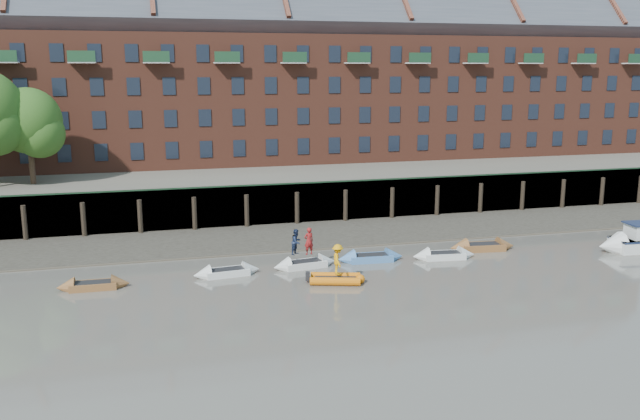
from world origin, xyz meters
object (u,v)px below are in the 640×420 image
object	(u,v)px
rowboat_3	(305,264)
rowboat_5	(444,255)
rowboat_4	(371,258)
person_rib_crew	(338,259)
motor_launch	(634,242)
rowboat_2	(227,272)
rib_tender	(338,279)
rowboat_0	(93,285)
person_rower_b	(296,242)
rowboat_6	(482,247)
person_rower_a	(309,241)

from	to	relation	value
rowboat_3	rowboat_5	distance (m)	9.24
rowboat_4	person_rib_crew	world-z (taller)	person_rib_crew
motor_launch	rowboat_4	bearing A→B (deg)	-3.03
rowboat_2	rib_tender	size ratio (longest dim) A/B	1.28
rowboat_0	person_rib_crew	size ratio (longest dim) A/B	2.23
rib_tender	person_rower_b	size ratio (longest dim) A/B	2.02
rowboat_2	rowboat_4	xyz separation A→B (m)	(9.32, 0.70, 0.01)
rowboat_2	rowboat_6	size ratio (longest dim) A/B	0.89
rowboat_3	rowboat_4	world-z (taller)	rowboat_4
person_rib_crew	rowboat_5	bearing A→B (deg)	-61.61
rowboat_3	rowboat_5	bearing A→B (deg)	-10.63
person_rib_crew	rowboat_0	bearing A→B (deg)	87.35
rowboat_2	person_rower_b	world-z (taller)	person_rower_b
rowboat_4	person_rower_a	size ratio (longest dim) A/B	2.54
rowboat_4	person_rower_a	bearing A→B (deg)	-173.80
rib_tender	rowboat_6	bearing A→B (deg)	37.64
rowboat_5	person_rower_b	distance (m)	9.80
rowboat_5	motor_launch	xyz separation A→B (m)	(13.27, -1.59, 0.42)
rowboat_6	rowboat_3	bearing A→B (deg)	-170.43
rib_tender	motor_launch	distance (m)	21.45
person_rower_b	rowboat_5	bearing A→B (deg)	-49.42
rowboat_2	rowboat_3	xyz separation A→B (m)	(4.90, 0.44, 0.00)
rowboat_0	rowboat_6	world-z (taller)	rowboat_6
rowboat_5	rowboat_0	bearing A→B (deg)	-171.85
rowboat_0	rowboat_6	xyz separation A→B (m)	(25.13, 1.81, 0.03)
rowboat_3	rowboat_2	bearing A→B (deg)	177.13
rowboat_2	rib_tender	xyz separation A→B (m)	(6.01, -3.03, 0.03)
rowboat_0	rowboat_3	xyz separation A→B (m)	(12.48, 0.99, 0.01)
rowboat_2	motor_launch	world-z (taller)	motor_launch
rowboat_2	rowboat_6	xyz separation A→B (m)	(17.55, 1.26, 0.03)
rowboat_6	person_rower_b	world-z (taller)	person_rower_b
rowboat_4	rowboat_3	bearing A→B (deg)	-173.30
person_rower_a	motor_launch	bearing A→B (deg)	161.84
rowboat_0	rowboat_4	distance (m)	16.94
rowboat_0	motor_launch	size ratio (longest dim) A/B	0.65
rowboat_2	rowboat_6	bearing A→B (deg)	-2.15
rowboat_2	rowboat_4	size ratio (longest dim) A/B	0.95
rowboat_0	rowboat_5	bearing A→B (deg)	2.79
rowboat_6	person_rower_a	xyz separation A→B (m)	(-12.37, -0.76, 1.43)
person_rib_crew	rowboat_6	bearing A→B (deg)	-61.86
person_rower_b	person_rower_a	bearing A→B (deg)	-62.66
rowboat_0	person_rower_b	xyz separation A→B (m)	(12.02, 1.28, 1.40)
person_rib_crew	rowboat_2	bearing A→B (deg)	70.93
rowboat_3	rowboat_6	xyz separation A→B (m)	(12.65, 0.82, 0.02)
rowboat_3	motor_launch	bearing A→B (deg)	-13.15
person_rower_b	motor_launch	bearing A→B (deg)	-51.00
rowboat_2	rowboat_4	world-z (taller)	rowboat_4
person_rib_crew	person_rower_b	bearing A→B (deg)	30.27
rowboat_5	rowboat_6	xyz separation A→B (m)	(3.42, 1.23, 0.02)
rib_tender	rowboat_4	bearing A→B (deg)	65.69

